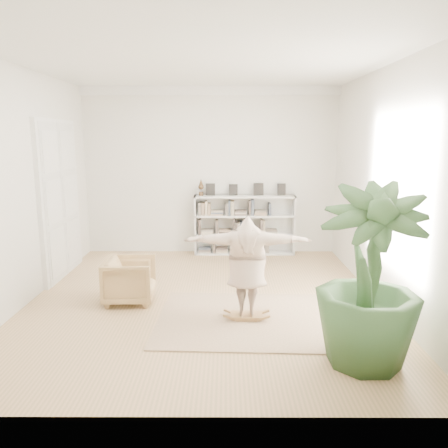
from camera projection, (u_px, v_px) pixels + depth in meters
name	position (u px, v px, depth m)	size (l,w,h in m)	color
floor	(205.00, 299.00, 6.97)	(6.00, 6.00, 0.00)	#9E8151
room_shell	(210.00, 91.00, 9.17)	(6.00, 6.00, 6.00)	silver
doors	(60.00, 201.00, 7.99)	(0.09, 1.78, 2.92)	white
bookshelf	(244.00, 225.00, 9.61)	(2.20, 0.35, 1.64)	silver
armchair	(130.00, 280.00, 6.82)	(0.74, 0.77, 0.70)	#A88358
rug	(246.00, 319.00, 6.19)	(2.50, 2.00, 0.02)	tan
rocker_board	(246.00, 315.00, 6.18)	(0.46, 0.29, 0.10)	olive
person	(247.00, 264.00, 6.03)	(1.73, 0.47, 1.41)	beige
houseplant	(369.00, 276.00, 4.81)	(1.16, 1.16, 2.07)	#2D4E27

